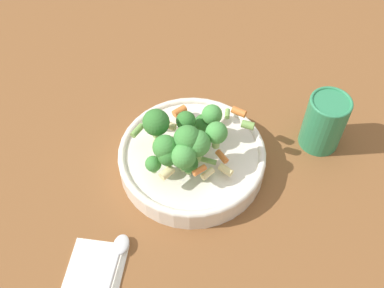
{
  "coord_description": "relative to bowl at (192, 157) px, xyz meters",
  "views": [
    {
      "loc": [
        -0.41,
        0.26,
        0.69
      ],
      "look_at": [
        0.0,
        0.0,
        0.06
      ],
      "focal_mm": 42.0,
      "sensor_mm": 36.0,
      "label": 1
    }
  ],
  "objects": [
    {
      "name": "pasta_salad",
      "position": [
        -0.01,
        0.02,
        0.08
      ],
      "size": [
        0.18,
        0.21,
        0.1
      ],
      "color": "#8CB766",
      "rests_on": "bowl"
    },
    {
      "name": "ground_plane",
      "position": [
        0.0,
        0.0,
        -0.02
      ],
      "size": [
        3.0,
        3.0,
        0.0
      ],
      "primitive_type": "plane",
      "color": "brown"
    },
    {
      "name": "spoon",
      "position": [
        -0.11,
        0.21,
        -0.01
      ],
      "size": [
        0.15,
        0.13,
        0.01
      ],
      "rotation": [
        0.0,
        0.0,
        11.84
      ],
      "color": "silver",
      "rests_on": "napkin"
    },
    {
      "name": "cup",
      "position": [
        -0.08,
        -0.24,
        0.03
      ],
      "size": [
        0.08,
        0.08,
        0.11
      ],
      "color": "#2D7F51",
      "rests_on": "ground_plane"
    },
    {
      "name": "napkin",
      "position": [
        -0.11,
        0.25,
        -0.02
      ],
      "size": [
        0.16,
        0.16,
        0.01
      ],
      "color": "white",
      "rests_on": "ground_plane"
    },
    {
      "name": "bowl",
      "position": [
        0.0,
        0.0,
        0.0
      ],
      "size": [
        0.27,
        0.27,
        0.05
      ],
      "color": "silver",
      "rests_on": "ground_plane"
    }
  ]
}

